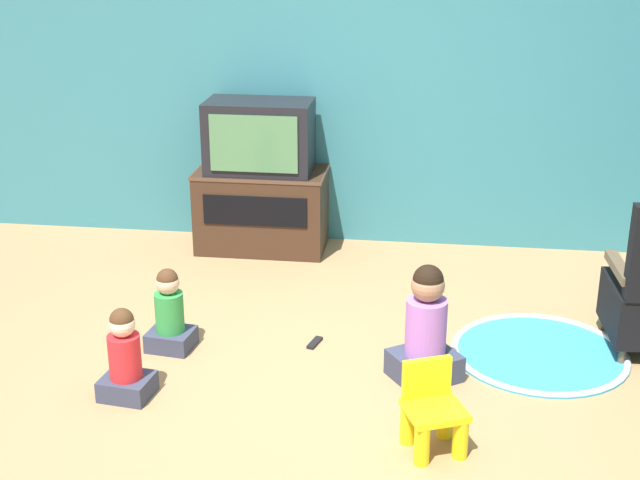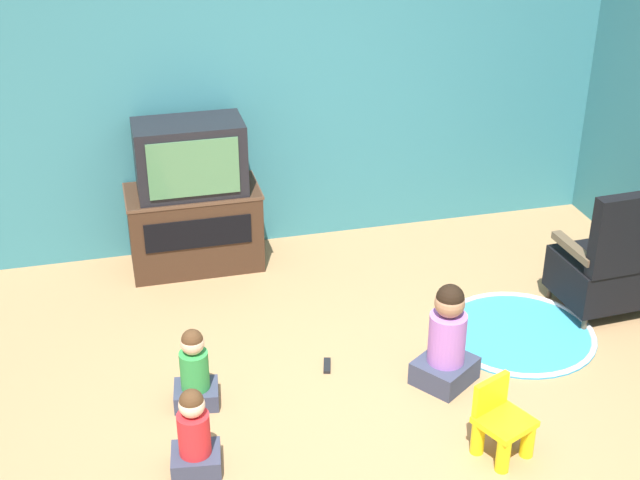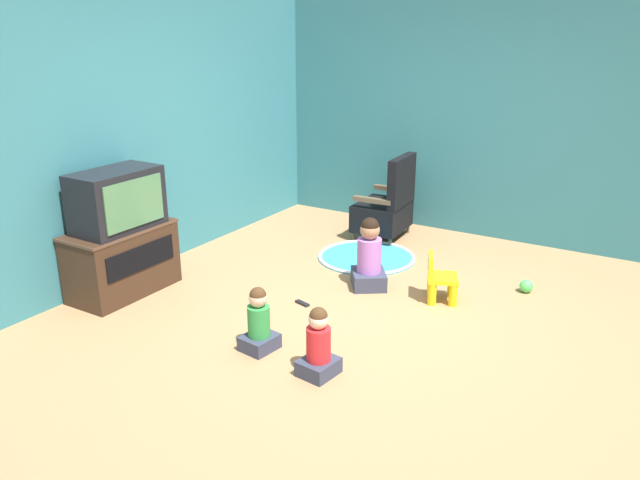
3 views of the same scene
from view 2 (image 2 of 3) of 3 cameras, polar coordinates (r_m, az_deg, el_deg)
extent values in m
plane|color=#9E754C|center=(5.25, 3.08, -11.50)|extent=(30.00, 30.00, 0.00)
cube|color=teal|center=(6.73, -4.05, 10.39)|extent=(5.71, 0.12, 2.67)
cube|color=#382316|center=(6.73, -8.02, 0.79)|extent=(0.96, 0.50, 0.62)
cube|color=#503626|center=(6.60, -8.19, 3.10)|extent=(0.98, 0.51, 0.02)
cube|color=black|center=(6.47, -7.78, 0.40)|extent=(0.77, 0.01, 0.22)
cube|color=black|center=(6.48, -8.33, 5.27)|extent=(0.78, 0.43, 0.53)
cube|color=#47754C|center=(6.27, -8.09, 4.54)|extent=(0.64, 0.02, 0.41)
cylinder|color=brown|center=(6.85, 18.46, -2.40)|extent=(0.04, 0.04, 0.10)
cylinder|color=brown|center=(6.57, 14.48, -3.16)|extent=(0.04, 0.04, 0.10)
cylinder|color=brown|center=(6.25, 16.56, -5.14)|extent=(0.04, 0.04, 0.10)
cube|color=black|center=(6.45, 17.80, -2.15)|extent=(0.68, 0.56, 0.31)
cube|color=black|center=(6.10, 19.52, 0.41)|extent=(0.62, 0.13, 0.56)
cube|color=brown|center=(6.18, 15.91, -0.52)|extent=(0.09, 0.45, 0.05)
cylinder|color=yellow|center=(4.95, 11.66, -13.19)|extent=(0.08, 0.08, 0.24)
cylinder|color=yellow|center=(5.07, 13.17, -12.23)|extent=(0.08, 0.08, 0.24)
cylinder|color=yellow|center=(5.04, 10.08, -12.18)|extent=(0.08, 0.08, 0.24)
cylinder|color=yellow|center=(5.16, 11.60, -11.27)|extent=(0.08, 0.08, 0.24)
cube|color=yellow|center=(4.99, 11.74, -11.32)|extent=(0.35, 0.35, 0.04)
cube|color=yellow|center=(4.97, 10.87, -9.65)|extent=(0.24, 0.13, 0.20)
cylinder|color=teal|center=(6.12, 12.54, -5.84)|extent=(1.03, 1.03, 0.01)
torus|color=silver|center=(6.12, 12.54, -5.80)|extent=(1.03, 1.03, 0.04)
cube|color=#33384C|center=(5.39, -7.91, -9.78)|extent=(0.29, 0.26, 0.11)
cylinder|color=#2D8C3F|center=(5.29, -8.04, -8.24)|extent=(0.17, 0.17, 0.24)
sphere|color=#D8AD8C|center=(5.18, -8.17, -6.56)|extent=(0.14, 0.14, 0.14)
sphere|color=#472D19|center=(5.17, -8.19, -6.34)|extent=(0.13, 0.13, 0.13)
cube|color=#33384C|center=(4.94, -7.92, -13.79)|extent=(0.29, 0.26, 0.11)
cylinder|color=red|center=(4.83, -8.06, -12.18)|extent=(0.17, 0.17, 0.25)
sphere|color=beige|center=(4.71, -8.21, -10.40)|extent=(0.14, 0.14, 0.14)
sphere|color=#472D19|center=(4.69, -8.23, -10.16)|extent=(0.13, 0.13, 0.13)
cube|color=#33384C|center=(5.56, 7.97, -8.28)|extent=(0.46, 0.44, 0.15)
cylinder|color=#A566BF|center=(5.42, 8.13, -6.24)|extent=(0.23, 0.23, 0.32)
sphere|color=#9E7051|center=(5.29, 8.31, -4.00)|extent=(0.18, 0.18, 0.18)
sphere|color=black|center=(5.27, 8.33, -3.70)|extent=(0.17, 0.17, 0.17)
cube|color=black|center=(5.66, 0.46, -8.04)|extent=(0.08, 0.16, 0.02)
camera|label=1|loc=(2.04, 74.07, -18.37)|focal=50.00mm
camera|label=3|loc=(3.60, -69.50, -6.72)|focal=35.00mm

